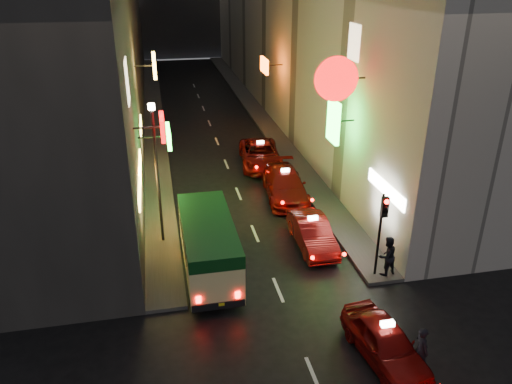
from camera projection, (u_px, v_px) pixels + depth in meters
building_left at (92, 0)px, 36.67m from camera, size 7.55×52.00×18.00m
sidewalk_left at (154, 115)px, 41.08m from camera, size 1.50×52.00×0.15m
sidewalk_right at (255, 109)px, 42.63m from camera, size 1.50×52.00×0.15m
minibus at (208, 241)px, 19.56m from camera, size 1.97×5.57×2.39m
taxi_near at (385, 340)px, 15.56m from camera, size 2.45×4.85×1.65m
taxi_second at (312, 231)px, 21.87m from camera, size 1.97×4.76×1.68m
taxi_third at (285, 182)px, 26.48m from camera, size 2.62×5.49×1.87m
taxi_far at (260, 153)px, 30.71m from camera, size 2.64×5.39×1.83m
pedestrian_crossing at (422, 347)px, 15.06m from camera, size 0.41×0.61×1.78m
pedestrian_sidewalk at (387, 254)px, 19.53m from camera, size 0.79×0.60×1.88m
traffic_light at (383, 219)px, 18.77m from camera, size 0.26×0.43×3.50m
lamp_post at (157, 166)px, 20.87m from camera, size 0.28×0.28×6.22m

